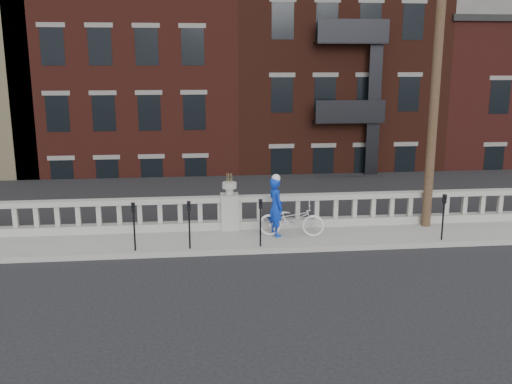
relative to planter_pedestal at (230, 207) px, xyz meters
The scene contains 12 objects.
ground 4.04m from the planter_pedestal, 90.00° to the right, with size 120.00×120.00×0.00m, color black.
sidewalk 1.21m from the planter_pedestal, 90.00° to the right, with size 32.00×2.20×0.15m, color #9B988F.
balustrade 0.19m from the planter_pedestal, ahead, with size 28.00×0.34×1.03m.
planter_pedestal is the anchor object (origin of this frame).
lower_level 19.19m from the planter_pedestal, 88.31° to the left, with size 80.00×44.00×20.80m.
utility_pole 7.61m from the planter_pedestal, ahead, with size 1.60×0.28×10.00m.
parking_meter_b 3.27m from the planter_pedestal, 146.60° to the right, with size 0.10×0.09×1.36m.
parking_meter_c 2.19m from the planter_pedestal, 124.35° to the right, with size 0.10×0.09×1.36m.
parking_meter_d 1.96m from the planter_pedestal, 67.44° to the right, with size 0.10×0.09×1.36m.
parking_meter_e 6.34m from the planter_pedestal, 16.49° to the right, with size 0.10×0.09×1.36m.
bicycle 2.02m from the planter_pedestal, 27.99° to the right, with size 0.68×1.95×1.02m, color silver.
cyclist 1.57m from the planter_pedestal, 32.17° to the right, with size 0.64×0.42×1.76m, color #0B2FB2.
Camera 1 is at (-1.04, -13.06, 5.30)m, focal length 40.00 mm.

